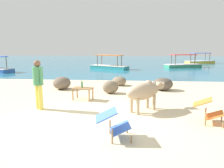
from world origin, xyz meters
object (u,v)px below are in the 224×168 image
at_px(cow, 144,91).
at_px(deck_chair_near, 208,109).
at_px(boat_teal, 109,66).
at_px(boat_green, 183,65).
at_px(boat_yellow, 200,61).
at_px(deck_chair_far, 113,122).
at_px(low_bench_table, 83,90).
at_px(person_standing, 38,81).
at_px(bottle, 82,84).

bearing_deg(cow, deck_chair_near, -73.16).
bearing_deg(boat_teal, cow, 126.24).
xyz_separation_m(boat_green, boat_teal, (-7.22, -2.10, 0.00)).
relative_size(boat_yellow, boat_green, 1.00).
distance_m(deck_chair_far, boat_teal, 14.88).
bearing_deg(low_bench_table, boat_green, 74.76).
xyz_separation_m(low_bench_table, deck_chair_near, (3.92, -2.15, -0.01)).
bearing_deg(boat_yellow, deck_chair_near, -128.28).
distance_m(cow, person_standing, 3.44).
relative_size(bottle, boat_green, 0.08).
relative_size(deck_chair_near, person_standing, 0.55).
xyz_separation_m(boat_yellow, boat_green, (-3.36, -5.26, 0.00)).
height_order(cow, deck_chair_near, cow).
bearing_deg(deck_chair_near, boat_yellow, 91.50).
height_order(low_bench_table, boat_teal, boat_teal).
bearing_deg(low_bench_table, boat_teal, 102.91).
xyz_separation_m(deck_chair_far, person_standing, (-2.60, 2.02, 0.56)).
xyz_separation_m(deck_chair_near, boat_teal, (-3.99, 13.61, -0.13)).
distance_m(bottle, person_standing, 1.80).
xyz_separation_m(deck_chair_near, person_standing, (-5.08, 0.83, 0.56)).
distance_m(cow, boat_green, 15.58).
xyz_separation_m(boat_yellow, boat_teal, (-10.58, -7.35, 0.00)).
relative_size(bottle, deck_chair_near, 0.33).
xyz_separation_m(low_bench_table, bottle, (-0.04, 0.05, 0.20)).
relative_size(boat_green, boat_teal, 1.01).
xyz_separation_m(cow, boat_yellow, (8.25, 20.04, -0.40)).
xyz_separation_m(cow, boat_teal, (-2.34, 12.69, -0.40)).
bearing_deg(boat_yellow, deck_chair_far, -133.09).
xyz_separation_m(low_bench_table, person_standing, (-1.16, -1.31, 0.55)).
relative_size(low_bench_table, person_standing, 0.52).
xyz_separation_m(deck_chair_near, boat_green, (3.23, 15.71, -0.13)).
bearing_deg(boat_green, bottle, -136.04).
distance_m(cow, deck_chair_near, 1.91).
bearing_deg(person_standing, deck_chair_near, -62.08).
relative_size(cow, deck_chair_far, 1.76).
height_order(deck_chair_near, person_standing, person_standing).
height_order(person_standing, boat_teal, person_standing).
bearing_deg(deck_chair_far, boat_yellow, 57.36).
bearing_deg(low_bench_table, bottle, 142.33).
distance_m(bottle, deck_chair_near, 4.53).
bearing_deg(boat_teal, bottle, 115.99).
distance_m(person_standing, boat_green, 17.06).
bearing_deg(boat_yellow, cow, -133.19).
distance_m(person_standing, boat_teal, 12.85).
distance_m(boat_yellow, boat_green, 6.24).
height_order(low_bench_table, bottle, bottle).
xyz_separation_m(low_bench_table, deck_chair_far, (1.44, -3.33, -0.01)).
relative_size(deck_chair_near, deck_chair_far, 1.06).
bearing_deg(boat_teal, person_standing, 110.96).
height_order(deck_chair_near, boat_green, boat_green).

